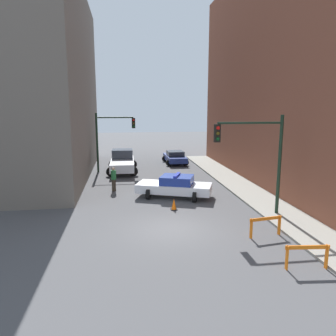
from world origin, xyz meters
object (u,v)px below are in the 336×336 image
object	(u,v)px
traffic_light_far	(110,134)
barrier_mid	(266,223)
parked_car_near	(175,157)
barrier_front	(307,253)
white_truck	(122,162)
traffic_cone	(174,204)
police_car	(175,186)
pedestrian_crossing	(114,179)
traffic_light_near	(259,150)

from	to	relation	value
traffic_light_far	barrier_mid	bearing A→B (deg)	-65.43
parked_car_near	barrier_front	xyz separation A→B (m)	(1.14, -22.47, -0.06)
white_truck	traffic_cone	distance (m)	11.86
police_car	barrier_mid	size ratio (longest dim) A/B	3.18
white_truck	pedestrian_crossing	distance (m)	6.82
traffic_light_near	police_car	size ratio (longest dim) A/B	1.03
traffic_light_far	police_car	size ratio (longest dim) A/B	1.03
barrier_front	traffic_cone	world-z (taller)	barrier_front
traffic_light_far	traffic_cone	size ratio (longest dim) A/B	7.93
barrier_front	traffic_cone	xyz separation A→B (m)	(-3.62, 7.43, -0.30)
white_truck	barrier_front	distance (m)	20.00
traffic_light_near	police_car	distance (m)	6.27
barrier_front	white_truck	bearing A→B (deg)	108.82
police_car	barrier_front	bearing A→B (deg)	-141.91
white_truck	barrier_mid	size ratio (longest dim) A/B	3.42
police_car	barrier_mid	xyz separation A→B (m)	(2.98, -6.97, -0.11)
pedestrian_crossing	barrier_mid	xyz separation A→B (m)	(6.89, -9.09, -0.24)
pedestrian_crossing	barrier_mid	distance (m)	11.40
white_truck	traffic_cone	size ratio (longest dim) A/B	8.29
white_truck	parked_car_near	bearing A→B (deg)	34.76
pedestrian_crossing	traffic_light_far	bearing A→B (deg)	-138.39
police_car	pedestrian_crossing	xyz separation A→B (m)	(-3.91, 2.12, 0.14)
police_car	parked_car_near	world-z (taller)	police_car
parked_car_near	barrier_front	world-z (taller)	parked_car_near
white_truck	parked_car_near	xyz separation A→B (m)	(5.31, 3.54, -0.23)
barrier_front	police_car	bearing A→B (deg)	107.49
traffic_light_near	pedestrian_crossing	size ratio (longest dim) A/B	3.13
traffic_light_far	white_truck	size ratio (longest dim) A/B	0.96
white_truck	traffic_cone	xyz separation A→B (m)	(2.83, -11.50, -0.59)
barrier_front	barrier_mid	distance (m)	3.05
traffic_light_far	white_truck	xyz separation A→B (m)	(1.05, -0.15, -2.49)
pedestrian_crossing	traffic_cone	xyz separation A→B (m)	(3.44, -4.71, -0.54)
traffic_light_near	pedestrian_crossing	bearing A→B (deg)	140.12
barrier_mid	traffic_cone	bearing A→B (deg)	128.19
police_car	parked_car_near	xyz separation A→B (m)	(2.02, 12.45, -0.05)
barrier_front	barrier_mid	size ratio (longest dim) A/B	1.01
white_truck	police_car	bearing A→B (deg)	-68.62
parked_car_near	barrier_front	size ratio (longest dim) A/B	2.72
pedestrian_crossing	parked_car_near	bearing A→B (deg)	-171.84
parked_car_near	traffic_cone	bearing A→B (deg)	-100.68
police_car	white_truck	bearing A→B (deg)	40.89
traffic_light_far	barrier_front	size ratio (longest dim) A/B	3.25
pedestrian_crossing	police_car	bearing A→B (deg)	99.55
barrier_mid	traffic_light_near	bearing A→B (deg)	75.57
traffic_light_near	traffic_cone	bearing A→B (deg)	158.47
traffic_light_near	barrier_mid	size ratio (longest dim) A/B	3.27
pedestrian_crossing	barrier_front	size ratio (longest dim) A/B	1.04
traffic_light_near	barrier_mid	world-z (taller)	traffic_light_near
traffic_light_near	parked_car_near	bearing A→B (deg)	95.70
traffic_light_near	traffic_light_far	xyz separation A→B (m)	(-8.03, 13.29, -0.13)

